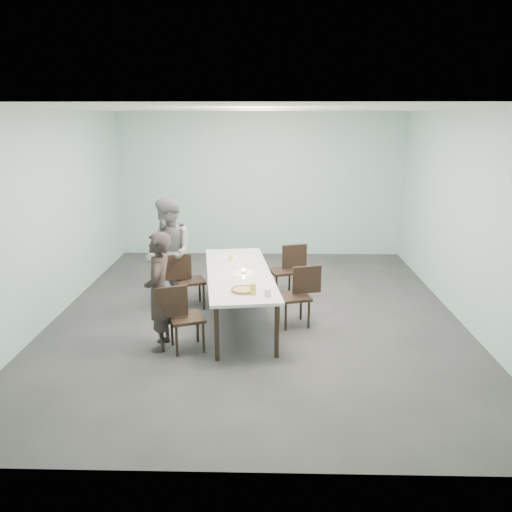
{
  "coord_description": "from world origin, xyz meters",
  "views": [
    {
      "loc": [
        0.16,
        -7.06,
        2.9
      ],
      "look_at": [
        0.0,
        -0.28,
        1.0
      ],
      "focal_mm": 35.0,
      "sensor_mm": 36.0,
      "label": 1
    }
  ],
  "objects_px": {
    "chair_far_right": "(288,267)",
    "diner_far": "(169,253)",
    "table": "(239,276)",
    "chair_far_left": "(185,277)",
    "diner_near": "(159,292)",
    "chair_near_left": "(180,313)",
    "amber_tumbler": "(231,257)",
    "pizza": "(243,290)",
    "water_tumbler": "(267,293)",
    "chair_near_right": "(299,292)",
    "beer_glass": "(253,289)",
    "side_plate": "(254,283)",
    "tealight": "(244,272)"
  },
  "relations": [
    {
      "from": "table",
      "to": "chair_far_left",
      "type": "height_order",
      "value": "chair_far_left"
    },
    {
      "from": "diner_far",
      "to": "side_plate",
      "type": "relative_size",
      "value": 9.63
    },
    {
      "from": "pizza",
      "to": "beer_glass",
      "type": "xyz_separation_m",
      "value": [
        0.13,
        -0.12,
        0.06
      ]
    },
    {
      "from": "chair_near_left",
      "to": "tealight",
      "type": "relative_size",
      "value": 15.54
    },
    {
      "from": "diner_near",
      "to": "tealight",
      "type": "relative_size",
      "value": 27.41
    },
    {
      "from": "chair_far_left",
      "to": "diner_near",
      "type": "bearing_deg",
      "value": -112.09
    },
    {
      "from": "chair_near_left",
      "to": "chair_far_left",
      "type": "xyz_separation_m",
      "value": [
        -0.18,
        1.49,
        0.0
      ]
    },
    {
      "from": "chair_near_left",
      "to": "water_tumbler",
      "type": "relative_size",
      "value": 9.67
    },
    {
      "from": "chair_near_right",
      "to": "chair_far_right",
      "type": "height_order",
      "value": "same"
    },
    {
      "from": "chair_far_left",
      "to": "side_plate",
      "type": "distance_m",
      "value": 1.5
    },
    {
      "from": "side_plate",
      "to": "tealight",
      "type": "bearing_deg",
      "value": 109.52
    },
    {
      "from": "tealight",
      "to": "pizza",
      "type": "bearing_deg",
      "value": -87.35
    },
    {
      "from": "water_tumbler",
      "to": "pizza",
      "type": "bearing_deg",
      "value": 150.83
    },
    {
      "from": "water_tumbler",
      "to": "amber_tumbler",
      "type": "xyz_separation_m",
      "value": [
        -0.58,
        1.61,
        -0.01
      ]
    },
    {
      "from": "amber_tumbler",
      "to": "water_tumbler",
      "type": "bearing_deg",
      "value": -70.28
    },
    {
      "from": "pizza",
      "to": "diner_near",
      "type": "bearing_deg",
      "value": -175.42
    },
    {
      "from": "diner_near",
      "to": "water_tumbler",
      "type": "height_order",
      "value": "diner_near"
    },
    {
      "from": "chair_far_right",
      "to": "diner_far",
      "type": "bearing_deg",
      "value": -0.45
    },
    {
      "from": "chair_far_right",
      "to": "diner_near",
      "type": "relative_size",
      "value": 0.57
    },
    {
      "from": "chair_near_left",
      "to": "chair_far_left",
      "type": "height_order",
      "value": "same"
    },
    {
      "from": "diner_near",
      "to": "beer_glass",
      "type": "xyz_separation_m",
      "value": [
        1.19,
        -0.04,
        0.06
      ]
    },
    {
      "from": "chair_near_left",
      "to": "diner_far",
      "type": "relative_size",
      "value": 0.5
    },
    {
      "from": "diner_far",
      "to": "pizza",
      "type": "xyz_separation_m",
      "value": [
        1.22,
        -1.38,
        -0.1
      ]
    },
    {
      "from": "chair_far_right",
      "to": "beer_glass",
      "type": "relative_size",
      "value": 5.8
    },
    {
      "from": "amber_tumbler",
      "to": "side_plate",
      "type": "bearing_deg",
      "value": -70.52
    },
    {
      "from": "chair_near_left",
      "to": "chair_far_right",
      "type": "xyz_separation_m",
      "value": [
        1.44,
        2.07,
        0.0
      ]
    },
    {
      "from": "water_tumbler",
      "to": "amber_tumbler",
      "type": "distance_m",
      "value": 1.71
    },
    {
      "from": "table",
      "to": "tealight",
      "type": "distance_m",
      "value": 0.12
    },
    {
      "from": "chair_far_left",
      "to": "pizza",
      "type": "height_order",
      "value": "chair_far_left"
    },
    {
      "from": "table",
      "to": "chair_near_left",
      "type": "height_order",
      "value": "chair_near_left"
    },
    {
      "from": "table",
      "to": "chair_far_left",
      "type": "relative_size",
      "value": 3.1
    },
    {
      "from": "chair_far_right",
      "to": "beer_glass",
      "type": "distance_m",
      "value": 2.13
    },
    {
      "from": "chair_far_right",
      "to": "beer_glass",
      "type": "height_order",
      "value": "beer_glass"
    },
    {
      "from": "tealight",
      "to": "side_plate",
      "type": "bearing_deg",
      "value": -70.48
    },
    {
      "from": "beer_glass",
      "to": "table",
      "type": "bearing_deg",
      "value": 103.89
    },
    {
      "from": "chair_near_left",
      "to": "chair_near_right",
      "type": "bearing_deg",
      "value": 8.28
    },
    {
      "from": "chair_far_left",
      "to": "tealight",
      "type": "height_order",
      "value": "chair_far_left"
    },
    {
      "from": "tealight",
      "to": "chair_near_left",
      "type": "bearing_deg",
      "value": -129.19
    },
    {
      "from": "diner_far",
      "to": "pizza",
      "type": "height_order",
      "value": "diner_far"
    },
    {
      "from": "pizza",
      "to": "beer_glass",
      "type": "distance_m",
      "value": 0.18
    },
    {
      "from": "chair_near_right",
      "to": "side_plate",
      "type": "xyz_separation_m",
      "value": [
        -0.64,
        -0.37,
        0.25
      ]
    },
    {
      "from": "chair_near_left",
      "to": "side_plate",
      "type": "bearing_deg",
      "value": 7.59
    },
    {
      "from": "table",
      "to": "water_tumbler",
      "type": "xyz_separation_m",
      "value": [
        0.41,
        -1.0,
        0.1
      ]
    },
    {
      "from": "pizza",
      "to": "tealight",
      "type": "height_order",
      "value": "tealight"
    },
    {
      "from": "chair_near_left",
      "to": "tealight",
      "type": "bearing_deg",
      "value": 30.27
    },
    {
      "from": "chair_far_right",
      "to": "side_plate",
      "type": "bearing_deg",
      "value": 54.98
    },
    {
      "from": "pizza",
      "to": "beer_glass",
      "type": "height_order",
      "value": "beer_glass"
    },
    {
      "from": "chair_far_right",
      "to": "amber_tumbler",
      "type": "relative_size",
      "value": 10.88
    },
    {
      "from": "chair_near_left",
      "to": "beer_glass",
      "type": "bearing_deg",
      "value": -18.5
    },
    {
      "from": "diner_near",
      "to": "side_plate",
      "type": "distance_m",
      "value": 1.26
    }
  ]
}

